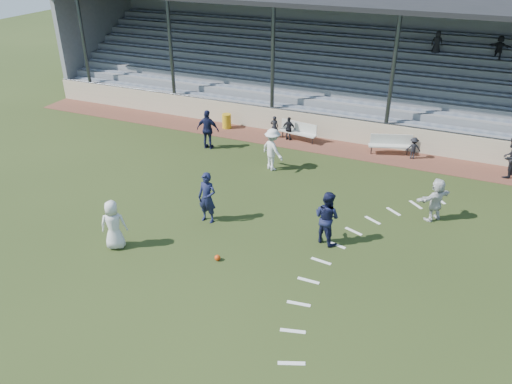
{
  "coord_description": "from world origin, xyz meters",
  "views": [
    {
      "loc": [
        6.21,
        -12.01,
        9.82
      ],
      "look_at": [
        0.0,
        2.5,
        1.3
      ],
      "focal_mm": 35.0,
      "sensor_mm": 36.0,
      "label": 1
    }
  ],
  "objects_px": {
    "trash_bin": "(227,121)",
    "player_navy_lead": "(207,198)",
    "football": "(217,258)",
    "bench_left": "(298,130)",
    "official": "(510,157)",
    "player_white_lead": "(113,225)",
    "bench_right": "(391,143)"
  },
  "relations": [
    {
      "from": "bench_left",
      "to": "trash_bin",
      "type": "distance_m",
      "value": 4.12
    },
    {
      "from": "trash_bin",
      "to": "player_navy_lead",
      "type": "relative_size",
      "value": 0.4
    },
    {
      "from": "trash_bin",
      "to": "player_navy_lead",
      "type": "height_order",
      "value": "player_navy_lead"
    },
    {
      "from": "player_white_lead",
      "to": "bench_right",
      "type": "bearing_deg",
      "value": -149.65
    },
    {
      "from": "bench_right",
      "to": "official",
      "type": "distance_m",
      "value": 5.18
    },
    {
      "from": "official",
      "to": "football",
      "type": "bearing_deg",
      "value": -13.02
    },
    {
      "from": "player_navy_lead",
      "to": "official",
      "type": "distance_m",
      "value": 13.28
    },
    {
      "from": "player_white_lead",
      "to": "player_navy_lead",
      "type": "xyz_separation_m",
      "value": [
        2.09,
        2.75,
        0.09
      ]
    },
    {
      "from": "bench_left",
      "to": "bench_right",
      "type": "xyz_separation_m",
      "value": [
        4.61,
        0.14,
        0.0
      ]
    },
    {
      "from": "trash_bin",
      "to": "football",
      "type": "xyz_separation_m",
      "value": [
        5.04,
        -10.98,
        -0.31
      ]
    },
    {
      "from": "football",
      "to": "bench_left",
      "type": "bearing_deg",
      "value": 94.86
    },
    {
      "from": "bench_right",
      "to": "football",
      "type": "relative_size",
      "value": 10.21
    },
    {
      "from": "bench_left",
      "to": "football",
      "type": "bearing_deg",
      "value": -76.27
    },
    {
      "from": "bench_left",
      "to": "player_white_lead",
      "type": "xyz_separation_m",
      "value": [
        -2.62,
        -11.52,
        0.31
      ]
    },
    {
      "from": "official",
      "to": "bench_right",
      "type": "bearing_deg",
      "value": -68.61
    },
    {
      "from": "player_navy_lead",
      "to": "player_white_lead",
      "type": "bearing_deg",
      "value": -124.42
    },
    {
      "from": "bench_right",
      "to": "player_navy_lead",
      "type": "xyz_separation_m",
      "value": [
        -5.14,
        -8.91,
        0.4
      ]
    },
    {
      "from": "football",
      "to": "official",
      "type": "xyz_separation_m",
      "value": [
        8.83,
        10.48,
        0.84
      ]
    },
    {
      "from": "bench_left",
      "to": "official",
      "type": "height_order",
      "value": "official"
    },
    {
      "from": "trash_bin",
      "to": "football",
      "type": "height_order",
      "value": "trash_bin"
    },
    {
      "from": "football",
      "to": "player_navy_lead",
      "type": "bearing_deg",
      "value": 124.83
    },
    {
      "from": "football",
      "to": "player_white_lead",
      "type": "bearing_deg",
      "value": -169.33
    },
    {
      "from": "bench_right",
      "to": "official",
      "type": "bearing_deg",
      "value": -23.88
    },
    {
      "from": "bench_left",
      "to": "player_white_lead",
      "type": "distance_m",
      "value": 11.82
    },
    {
      "from": "trash_bin",
      "to": "football",
      "type": "bearing_deg",
      "value": -65.33
    },
    {
      "from": "trash_bin",
      "to": "official",
      "type": "relative_size",
      "value": 0.42
    },
    {
      "from": "football",
      "to": "official",
      "type": "bearing_deg",
      "value": 49.88
    },
    {
      "from": "football",
      "to": "player_navy_lead",
      "type": "xyz_separation_m",
      "value": [
        -1.45,
        2.09,
        0.88
      ]
    },
    {
      "from": "player_navy_lead",
      "to": "trash_bin",
      "type": "bearing_deg",
      "value": 114.8
    },
    {
      "from": "bench_left",
      "to": "player_navy_lead",
      "type": "height_order",
      "value": "player_navy_lead"
    },
    {
      "from": "football",
      "to": "player_navy_lead",
      "type": "height_order",
      "value": "player_navy_lead"
    },
    {
      "from": "official",
      "to": "player_navy_lead",
      "type": "bearing_deg",
      "value": -23.68
    }
  ]
}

